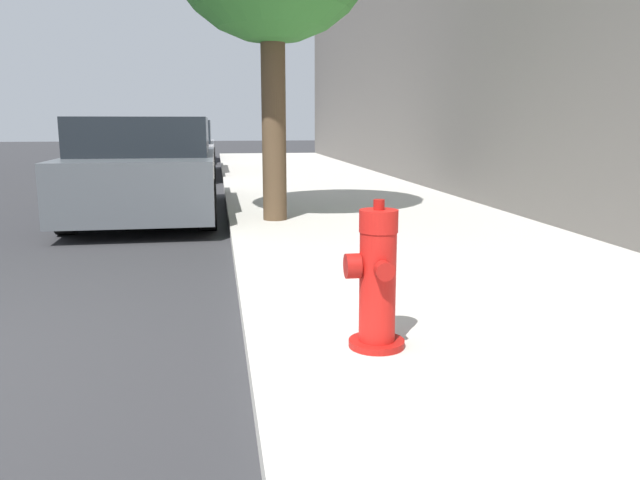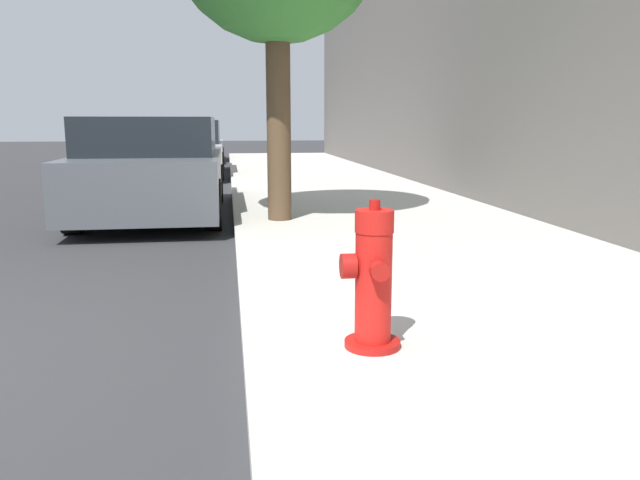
# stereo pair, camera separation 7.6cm
# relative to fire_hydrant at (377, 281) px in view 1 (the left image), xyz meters

# --- Properties ---
(sidewalk_slab) EXTENTS (3.50, 40.00, 0.12)m
(sidewalk_slab) POSITION_rel_fire_hydrant_xyz_m (1.10, 0.16, -0.41)
(sidewalk_slab) COLOR beige
(sidewalk_slab) RESTS_ON ground_plane
(fire_hydrant) EXTENTS (0.31, 0.30, 0.75)m
(fire_hydrant) POSITION_rel_fire_hydrant_xyz_m (0.00, 0.00, 0.00)
(fire_hydrant) COLOR #A91511
(fire_hydrant) RESTS_ON sidewalk_slab
(parked_car_near) EXTENTS (1.77, 4.05, 1.31)m
(parked_car_near) POSITION_rel_fire_hydrant_xyz_m (-1.67, 5.59, 0.17)
(parked_car_near) COLOR #4C5156
(parked_car_near) RESTS_ON ground_plane
(parked_car_mid) EXTENTS (1.72, 4.55, 1.29)m
(parked_car_mid) POSITION_rel_fire_hydrant_xyz_m (-1.66, 12.13, 0.16)
(parked_car_mid) COLOR #B7B7BC
(parked_car_mid) RESTS_ON ground_plane
(parked_car_far) EXTENTS (1.87, 4.42, 1.40)m
(parked_car_far) POSITION_rel_fire_hydrant_xyz_m (-1.96, 17.72, 0.21)
(parked_car_far) COLOR navy
(parked_car_far) RESTS_ON ground_plane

